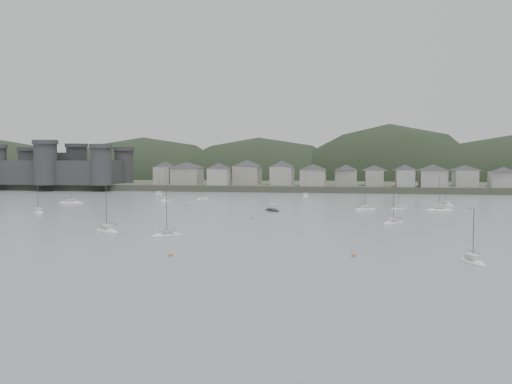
# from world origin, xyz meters

# --- Properties ---
(ground) EXTENTS (900.00, 900.00, 0.00)m
(ground) POSITION_xyz_m (0.00, 0.00, 0.00)
(ground) COLOR slate
(ground) RESTS_ON ground
(far_shore_land) EXTENTS (900.00, 250.00, 3.00)m
(far_shore_land) POSITION_xyz_m (0.00, 295.00, 1.50)
(far_shore_land) COLOR #383D2D
(far_shore_land) RESTS_ON ground
(forested_ridge) EXTENTS (851.55, 103.94, 102.57)m
(forested_ridge) POSITION_xyz_m (4.83, 269.40, -11.28)
(forested_ridge) COLOR black
(forested_ridge) RESTS_ON ground
(castle) EXTENTS (66.00, 43.00, 20.00)m
(castle) POSITION_xyz_m (-120.00, 179.80, 10.96)
(castle) COLOR #37373A
(castle) RESTS_ON far_shore_land
(waterfront_town) EXTENTS (451.48, 28.46, 12.92)m
(waterfront_town) POSITION_xyz_m (50.59, 183.34, 8.66)
(waterfront_town) COLOR gray
(waterfront_town) RESTS_ON far_shore_land
(moored_fleet) EXTENTS (227.95, 177.17, 13.53)m
(moored_fleet) POSITION_xyz_m (-10.13, 65.17, 0.18)
(moored_fleet) COLOR silver
(moored_fleet) RESTS_ON ground
(motor_launch_far) EXTENTS (6.67, 7.67, 3.81)m
(motor_launch_far) POSITION_xyz_m (4.48, 78.48, 0.29)
(motor_launch_far) COLOR black
(motor_launch_far) RESTS_ON ground
(mooring_buoys) EXTENTS (109.06, 102.11, 0.70)m
(mooring_buoys) POSITION_xyz_m (25.14, 48.26, 0.15)
(mooring_buoys) COLOR #B4703C
(mooring_buoys) RESTS_ON ground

